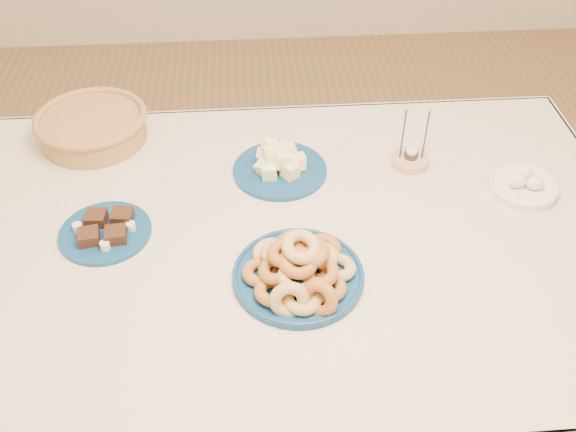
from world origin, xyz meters
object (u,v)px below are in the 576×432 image
object	(u,v)px
donut_platter	(299,269)
melon_plate	(280,165)
candle_holder	(410,159)
dining_table	(287,264)
wicker_basket	(92,126)
brownie_plate	(105,231)
egg_bowl	(523,185)

from	to	relation	value
donut_platter	melon_plate	bearing A→B (deg)	92.63
candle_holder	dining_table	bearing A→B (deg)	-145.02
donut_platter	melon_plate	world-z (taller)	donut_platter
dining_table	donut_platter	size ratio (longest dim) A/B	5.21
dining_table	wicker_basket	size ratio (longest dim) A/B	4.18
melon_plate	candle_holder	xyz separation A→B (m)	(0.35, 0.01, -0.01)
dining_table	brownie_plate	bearing A→B (deg)	176.32
dining_table	wicker_basket	xyz separation A→B (m)	(-0.51, 0.42, 0.15)
dining_table	brownie_plate	size ratio (longest dim) A/B	6.83
dining_table	egg_bowl	distance (m)	0.63
wicker_basket	candle_holder	bearing A→B (deg)	-11.80
melon_plate	egg_bowl	world-z (taller)	melon_plate
dining_table	brownie_plate	world-z (taller)	brownie_plate
dining_table	melon_plate	xyz separation A→B (m)	(-0.00, 0.23, 0.13)
melon_plate	brownie_plate	world-z (taller)	melon_plate
brownie_plate	melon_plate	bearing A→B (deg)	25.78
candle_holder	brownie_plate	bearing A→B (deg)	-164.37
brownie_plate	dining_table	bearing A→B (deg)	-3.68
dining_table	egg_bowl	xyz separation A→B (m)	(0.61, 0.11, 0.12)
wicker_basket	candle_holder	xyz separation A→B (m)	(0.86, -0.18, -0.03)
dining_table	candle_holder	bearing A→B (deg)	34.98
melon_plate	brownie_plate	distance (m)	0.47
donut_platter	wicker_basket	distance (m)	0.78
egg_bowl	donut_platter	bearing A→B (deg)	-156.00
donut_platter	melon_plate	distance (m)	0.39
melon_plate	wicker_basket	distance (m)	0.55
brownie_plate	wicker_basket	distance (m)	0.41
melon_plate	egg_bowl	bearing A→B (deg)	-11.18
melon_plate	dining_table	bearing A→B (deg)	-89.65
dining_table	egg_bowl	bearing A→B (deg)	10.37
melon_plate	donut_platter	bearing A→B (deg)	-87.37
candle_holder	donut_platter	bearing A→B (deg)	-129.98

